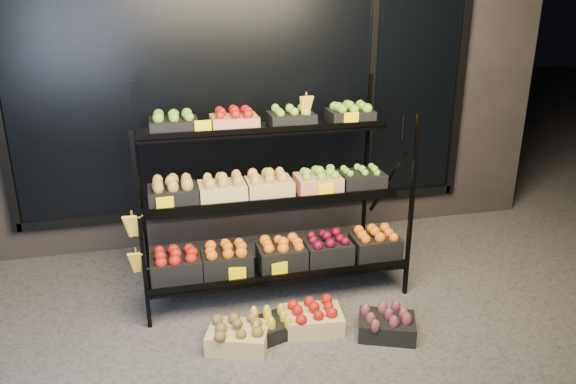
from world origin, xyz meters
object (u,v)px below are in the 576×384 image
object	(u,v)px
display_rack	(271,197)
floor_crate_midright	(314,317)
floor_crate_midleft	(270,326)
floor_crate_left	(238,335)

from	to	relation	value
display_rack	floor_crate_midright	distance (m)	1.02
floor_crate_midleft	floor_crate_midright	distance (m)	0.33
floor_crate_midleft	display_rack	bearing A→B (deg)	58.13
floor_crate_left	floor_crate_midright	bearing A→B (deg)	28.32
display_rack	floor_crate_midleft	xyz separation A→B (m)	(-0.18, -0.74, -0.70)
floor_crate_left	floor_crate_midright	xyz separation A→B (m)	(0.57, 0.08, 0.00)
display_rack	floor_crate_midleft	size ratio (longest dim) A/B	5.32
floor_crate_left	floor_crate_midleft	world-z (taller)	floor_crate_left
floor_crate_left	floor_crate_midright	world-z (taller)	same
display_rack	floor_crate_left	size ratio (longest dim) A/B	4.44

